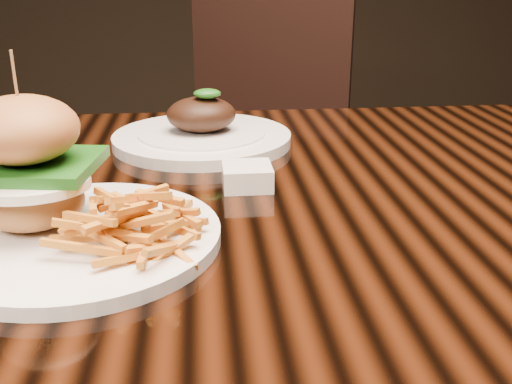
{
  "coord_description": "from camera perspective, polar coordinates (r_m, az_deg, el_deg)",
  "views": [
    {
      "loc": [
        -0.06,
        -0.74,
        1.03
      ],
      "look_at": [
        -0.0,
        -0.17,
        0.81
      ],
      "focal_mm": 42.0,
      "sensor_mm": 36.0,
      "label": 1
    }
  ],
  "objects": [
    {
      "name": "ramekin",
      "position": [
        0.8,
        -0.85,
        1.51
      ],
      "size": [
        0.08,
        0.08,
        0.03
      ],
      "primitive_type": "cube",
      "rotation": [
        0.0,
        0.0,
        0.26
      ],
      "color": "white",
      "rests_on": "dining_table"
    },
    {
      "name": "burger_plate",
      "position": [
        0.66,
        -17.71,
        -0.64
      ],
      "size": [
        0.3,
        0.3,
        0.2
      ],
      "rotation": [
        0.0,
        0.0,
        -0.36
      ],
      "color": "white",
      "rests_on": "dining_table"
    },
    {
      "name": "chair_far",
      "position": [
        1.71,
        0.53,
        4.25
      ],
      "size": [
        0.59,
        0.59,
        0.95
      ],
      "rotation": [
        0.0,
        0.0,
        -0.35
      ],
      "color": "black",
      "rests_on": "ground"
    },
    {
      "name": "dining_table",
      "position": [
        0.83,
        -0.87,
        -4.68
      ],
      "size": [
        1.6,
        0.9,
        0.75
      ],
      "color": "black",
      "rests_on": "ground"
    },
    {
      "name": "far_dish",
      "position": [
        0.99,
        -5.17,
        5.57
      ],
      "size": [
        0.29,
        0.29,
        0.09
      ],
      "rotation": [
        0.0,
        0.0,
        -0.39
      ],
      "color": "white",
      "rests_on": "dining_table"
    }
  ]
}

